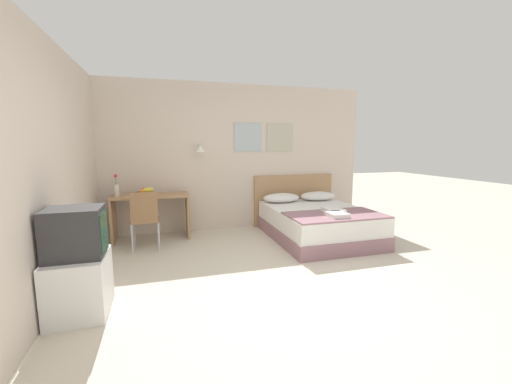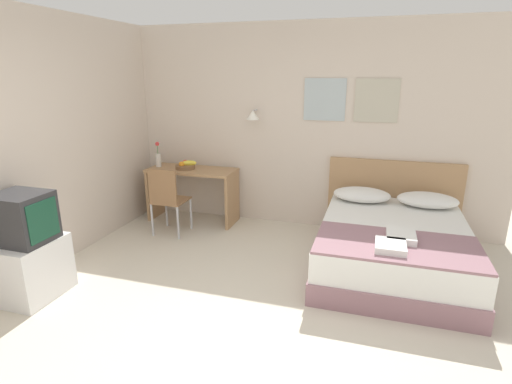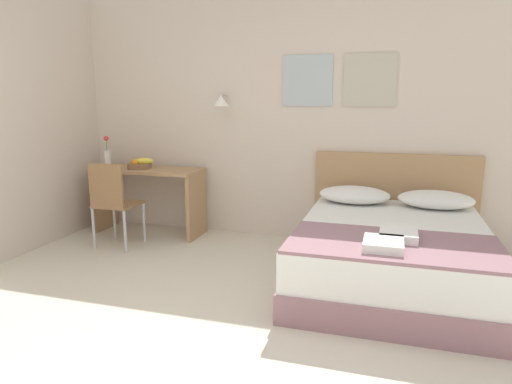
% 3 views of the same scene
% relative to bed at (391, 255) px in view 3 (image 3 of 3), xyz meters
% --- Properties ---
extents(ground_plane, '(24.00, 24.00, 0.00)m').
position_rel_bed_xyz_m(ground_plane, '(-1.27, -1.56, -0.25)').
color(ground_plane, beige).
extents(wall_back, '(5.26, 0.31, 2.65)m').
position_rel_bed_xyz_m(wall_back, '(-1.27, 1.08, 1.08)').
color(wall_back, beige).
rests_on(wall_back, ground_plane).
extents(bed, '(1.50, 1.98, 0.51)m').
position_rel_bed_xyz_m(bed, '(0.00, 0.00, 0.00)').
color(bed, gray).
rests_on(bed, ground_plane).
extents(headboard, '(1.62, 0.06, 0.98)m').
position_rel_bed_xyz_m(headboard, '(0.00, 1.02, 0.24)').
color(headboard, '#A87F56').
rests_on(headboard, ground_plane).
extents(pillow_left, '(0.69, 0.44, 0.16)m').
position_rel_bed_xyz_m(pillow_left, '(-0.38, 0.72, 0.34)').
color(pillow_left, white).
rests_on(pillow_left, bed).
extents(pillow_right, '(0.69, 0.44, 0.16)m').
position_rel_bed_xyz_m(pillow_right, '(0.38, 0.72, 0.34)').
color(pillow_right, white).
rests_on(pillow_right, bed).
extents(throw_blanket, '(1.46, 0.79, 0.02)m').
position_rel_bed_xyz_m(throw_blanket, '(0.00, -0.57, 0.27)').
color(throw_blanket, gray).
rests_on(throw_blanket, bed).
extents(folded_towel_near_foot, '(0.26, 0.34, 0.06)m').
position_rel_bed_xyz_m(folded_towel_near_foot, '(0.04, -0.43, 0.31)').
color(folded_towel_near_foot, white).
rests_on(folded_towel_near_foot, throw_blanket).
extents(folded_towel_mid_bed, '(0.26, 0.30, 0.06)m').
position_rel_bed_xyz_m(folded_towel_mid_bed, '(-0.06, -0.71, 0.31)').
color(folded_towel_mid_bed, white).
rests_on(folded_towel_mid_bed, throw_blanket).
extents(desk, '(1.22, 0.52, 0.75)m').
position_rel_bed_xyz_m(desk, '(-2.67, 0.75, 0.27)').
color(desk, '#A87F56').
rests_on(desk, ground_plane).
extents(desk_chair, '(0.41, 0.41, 0.89)m').
position_rel_bed_xyz_m(desk_chair, '(-2.74, 0.15, 0.27)').
color(desk_chair, '#8E6642').
rests_on(desk_chair, ground_plane).
extents(fruit_bowl, '(0.30, 0.27, 0.12)m').
position_rel_bed_xyz_m(fruit_bowl, '(-2.75, 0.73, 0.54)').
color(fruit_bowl, brown).
rests_on(fruit_bowl, desk).
extents(flower_vase, '(0.08, 0.08, 0.35)m').
position_rel_bed_xyz_m(flower_vase, '(-3.18, 0.74, 0.62)').
color(flower_vase, silver).
rests_on(flower_vase, desk).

